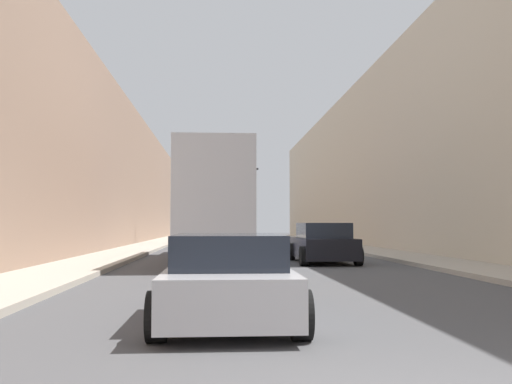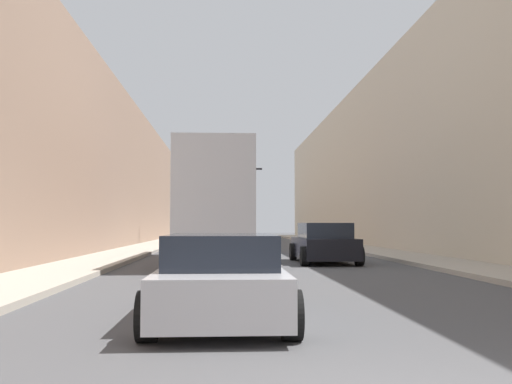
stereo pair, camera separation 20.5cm
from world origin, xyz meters
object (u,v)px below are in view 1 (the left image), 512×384
at_px(semi_truck, 215,204).
at_px(traffic_signal_gantry, 195,189).
at_px(suv_car, 322,244).
at_px(sedan_car, 227,278).

distance_m(semi_truck, traffic_signal_gantry, 17.46).
distance_m(suv_car, traffic_signal_gantry, 20.31).
bearing_deg(sedan_car, semi_truck, 91.10).
bearing_deg(traffic_signal_gantry, semi_truck, -84.82).
relative_size(semi_truck, suv_car, 3.07).
relative_size(sedan_car, suv_car, 1.02).
bearing_deg(sedan_car, suv_car, 73.26).
bearing_deg(sedan_car, traffic_signal_gantry, 93.31).
height_order(sedan_car, traffic_signal_gantry, traffic_signal_gantry).
bearing_deg(semi_truck, traffic_signal_gantry, 95.18).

